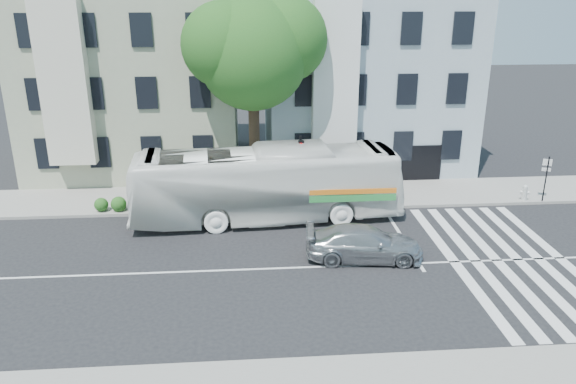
{
  "coord_description": "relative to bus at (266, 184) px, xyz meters",
  "views": [
    {
      "loc": [
        -0.45,
        -20.11,
        10.67
      ],
      "look_at": [
        1.29,
        2.37,
        2.4
      ],
      "focal_mm": 35.0,
      "sensor_mm": 36.0,
      "label": 1
    }
  ],
  "objects": [
    {
      "name": "fire_hydrant",
      "position": [
        13.52,
        1.1,
        -1.21
      ],
      "size": [
        0.48,
        0.33,
        0.84
      ],
      "rotation": [
        0.0,
        0.0,
        -0.42
      ],
      "color": "beige",
      "rests_on": "sidewalk_far"
    },
    {
      "name": "street_tree",
      "position": [
        -0.42,
        3.54,
        6.04
      ],
      "size": [
        7.3,
        5.9,
        11.1
      ],
      "color": "#2D2116",
      "rests_on": "ground"
    },
    {
      "name": "bus",
      "position": [
        0.0,
        0.0,
        0.0
      ],
      "size": [
        3.91,
        13.05,
        3.59
      ],
      "primitive_type": "imported",
      "rotation": [
        0.0,
        0.0,
        1.64
      ],
      "color": "white",
      "rests_on": "ground"
    },
    {
      "name": "far_sign_pole",
      "position": [
        14.43,
        0.94,
        -0.11
      ],
      "size": [
        0.41,
        0.24,
        2.42
      ],
      "rotation": [
        0.0,
        0.0,
        -0.41
      ],
      "color": "black",
      "rests_on": "sidewalk_far"
    },
    {
      "name": "sedan",
      "position": [
        3.85,
        -4.6,
        -1.09
      ],
      "size": [
        2.41,
        4.99,
        1.4
      ],
      "primitive_type": "imported",
      "rotation": [
        0.0,
        0.0,
        1.48
      ],
      "color": "#AEB1B6",
      "rests_on": "ground"
    },
    {
      "name": "hedge",
      "position": [
        -3.92,
        1.24,
        -1.29
      ],
      "size": [
        8.54,
        1.75,
        0.7
      ],
      "primitive_type": null,
      "rotation": [
        0.0,
        0.0,
        0.11
      ],
      "color": "#20571C",
      "rests_on": "sidewalk_far"
    },
    {
      "name": "building_left",
      "position": [
        -7.48,
        9.8,
        3.71
      ],
      "size": [
        12.0,
        10.0,
        11.0
      ],
      "primitive_type": "cube",
      "color": "#979D84",
      "rests_on": "ground"
    },
    {
      "name": "sidewalk_far",
      "position": [
        -0.48,
        2.8,
        -1.72
      ],
      "size": [
        80.0,
        4.0,
        0.15
      ],
      "primitive_type": "cube",
      "color": "gray",
      "rests_on": "ground"
    },
    {
      "name": "building_right",
      "position": [
        6.52,
        9.8,
        3.71
      ],
      "size": [
        12.0,
        10.0,
        11.0
      ],
      "primitive_type": "cube",
      "color": "#9AA9B7",
      "rests_on": "ground"
    },
    {
      "name": "ground",
      "position": [
        -0.48,
        -5.2,
        -1.79
      ],
      "size": [
        120.0,
        120.0,
        0.0
      ],
      "primitive_type": "plane",
      "color": "black",
      "rests_on": "ground"
    },
    {
      "name": "traffic_signal",
      "position": [
        1.73,
        0.91,
        0.7
      ],
      "size": [
        0.4,
        0.52,
        3.86
      ],
      "rotation": [
        0.0,
        0.0,
        0.14
      ],
      "color": "black",
      "rests_on": "ground"
    }
  ]
}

